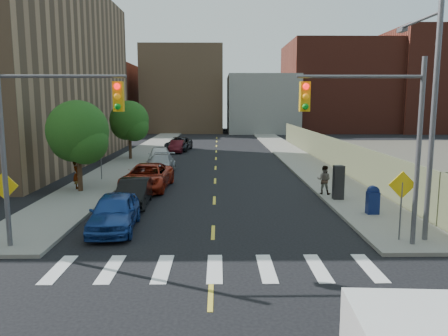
{
  "coord_description": "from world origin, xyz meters",
  "views": [
    {
      "loc": [
        0.22,
        -9.65,
        5.42
      ],
      "look_at": [
        0.52,
        12.81,
        2.0
      ],
      "focal_mm": 35.0,
      "sensor_mm": 36.0,
      "label": 1
    }
  ],
  "objects_px": {
    "parked_car_white": "(160,155)",
    "mailbox": "(373,200)",
    "parked_car_black": "(134,192)",
    "parked_car_red": "(147,177)",
    "pedestrian_west": "(77,175)",
    "parked_car_maroon": "(177,146)",
    "parked_car_silver": "(160,164)",
    "parked_car_blue": "(114,212)",
    "payphone": "(338,182)",
    "pedestrian_east": "(324,180)",
    "parked_car_grey": "(179,144)"
  },
  "relations": [
    {
      "from": "parked_car_white",
      "to": "mailbox",
      "type": "xyz_separation_m",
      "value": [
        12.43,
        -17.68,
        0.01
      ]
    },
    {
      "from": "mailbox",
      "to": "parked_car_black",
      "type": "bearing_deg",
      "value": 167.08
    },
    {
      "from": "parked_car_red",
      "to": "pedestrian_west",
      "type": "height_order",
      "value": "pedestrian_west"
    },
    {
      "from": "parked_car_maroon",
      "to": "mailbox",
      "type": "bearing_deg",
      "value": -63.35
    },
    {
      "from": "parked_car_silver",
      "to": "parked_car_blue",
      "type": "bearing_deg",
      "value": -88.68
    },
    {
      "from": "payphone",
      "to": "pedestrian_east",
      "type": "xyz_separation_m",
      "value": [
        -0.46,
        1.33,
        -0.1
      ]
    },
    {
      "from": "parked_car_blue",
      "to": "pedestrian_west",
      "type": "distance_m",
      "value": 9.32
    },
    {
      "from": "parked_car_black",
      "to": "parked_car_maroon",
      "type": "bearing_deg",
      "value": 88.75
    },
    {
      "from": "parked_car_white",
      "to": "mailbox",
      "type": "height_order",
      "value": "parked_car_white"
    },
    {
      "from": "parked_car_blue",
      "to": "payphone",
      "type": "height_order",
      "value": "payphone"
    },
    {
      "from": "parked_car_black",
      "to": "parked_car_silver",
      "type": "relative_size",
      "value": 0.89
    },
    {
      "from": "parked_car_white",
      "to": "pedestrian_east",
      "type": "distance_m",
      "value": 17.29
    },
    {
      "from": "pedestrian_west",
      "to": "payphone",
      "type": "bearing_deg",
      "value": -121.51
    },
    {
      "from": "parked_car_white",
      "to": "pedestrian_east",
      "type": "xyz_separation_m",
      "value": [
        11.19,
        -13.18,
        0.19
      ]
    },
    {
      "from": "parked_car_silver",
      "to": "mailbox",
      "type": "xyz_separation_m",
      "value": [
        11.74,
        -13.01,
        0.1
      ]
    },
    {
      "from": "parked_car_silver",
      "to": "pedestrian_east",
      "type": "height_order",
      "value": "pedestrian_east"
    },
    {
      "from": "parked_car_blue",
      "to": "parked_car_grey",
      "type": "xyz_separation_m",
      "value": [
        0.0,
        30.58,
        -0.03
      ]
    },
    {
      "from": "pedestrian_west",
      "to": "pedestrian_east",
      "type": "height_order",
      "value": "pedestrian_west"
    },
    {
      "from": "parked_car_white",
      "to": "parked_car_maroon",
      "type": "distance_m",
      "value": 9.13
    },
    {
      "from": "payphone",
      "to": "pedestrian_west",
      "type": "relative_size",
      "value": 1.07
    },
    {
      "from": "payphone",
      "to": "parked_car_blue",
      "type": "bearing_deg",
      "value": -156.77
    },
    {
      "from": "mailbox",
      "to": "payphone",
      "type": "relative_size",
      "value": 0.73
    },
    {
      "from": "parked_car_red",
      "to": "parked_car_silver",
      "type": "distance_m",
      "value": 6.33
    },
    {
      "from": "parked_car_grey",
      "to": "pedestrian_east",
      "type": "distance_m",
      "value": 26.3
    },
    {
      "from": "parked_car_maroon",
      "to": "parked_car_blue",
      "type": "bearing_deg",
      "value": -87.02
    },
    {
      "from": "parked_car_red",
      "to": "mailbox",
      "type": "xyz_separation_m",
      "value": [
        11.74,
        -6.68,
        0.01
      ]
    },
    {
      "from": "mailbox",
      "to": "payphone",
      "type": "xyz_separation_m",
      "value": [
        -0.78,
        3.17,
        0.27
      ]
    },
    {
      "from": "parked_car_black",
      "to": "parked_car_white",
      "type": "distance_m",
      "value": 15.3
    },
    {
      "from": "parked_car_silver",
      "to": "mailbox",
      "type": "relative_size",
      "value": 3.58
    },
    {
      "from": "parked_car_red",
      "to": "parked_car_grey",
      "type": "relative_size",
      "value": 1.06
    },
    {
      "from": "parked_car_black",
      "to": "parked_car_red",
      "type": "distance_m",
      "value": 4.28
    },
    {
      "from": "parked_car_silver",
      "to": "pedestrian_west",
      "type": "distance_m",
      "value": 7.93
    },
    {
      "from": "parked_car_red",
      "to": "pedestrian_east",
      "type": "height_order",
      "value": "pedestrian_east"
    },
    {
      "from": "parked_car_white",
      "to": "pedestrian_west",
      "type": "xyz_separation_m",
      "value": [
        -3.55,
        -11.36,
        0.22
      ]
    },
    {
      "from": "parked_car_red",
      "to": "pedestrian_east",
      "type": "xyz_separation_m",
      "value": [
        10.5,
        -2.19,
        0.19
      ]
    },
    {
      "from": "mailbox",
      "to": "parked_car_silver",
      "type": "bearing_deg",
      "value": 130.69
    },
    {
      "from": "parked_car_grey",
      "to": "parked_car_black",
      "type": "bearing_deg",
      "value": -84.69
    },
    {
      "from": "parked_car_white",
      "to": "parked_car_maroon",
      "type": "height_order",
      "value": "parked_car_white"
    },
    {
      "from": "mailbox",
      "to": "parked_car_white",
      "type": "bearing_deg",
      "value": 123.73
    },
    {
      "from": "payphone",
      "to": "pedestrian_east",
      "type": "bearing_deg",
      "value": 107.24
    },
    {
      "from": "parked_car_red",
      "to": "parked_car_silver",
      "type": "bearing_deg",
      "value": 92.95
    },
    {
      "from": "parked_car_red",
      "to": "pedestrian_west",
      "type": "relative_size",
      "value": 3.29
    },
    {
      "from": "parked_car_blue",
      "to": "parked_car_red",
      "type": "relative_size",
      "value": 0.8
    },
    {
      "from": "parked_car_white",
      "to": "parked_car_maroon",
      "type": "bearing_deg",
      "value": 80.29
    },
    {
      "from": "parked_car_silver",
      "to": "parked_car_white",
      "type": "bearing_deg",
      "value": 99.75
    },
    {
      "from": "parked_car_black",
      "to": "mailbox",
      "type": "xyz_separation_m",
      "value": [
        11.74,
        -2.4,
        0.09
      ]
    },
    {
      "from": "parked_car_silver",
      "to": "parked_car_white",
      "type": "distance_m",
      "value": 4.72
    },
    {
      "from": "parked_car_blue",
      "to": "parked_car_black",
      "type": "height_order",
      "value": "parked_car_blue"
    },
    {
      "from": "pedestrian_east",
      "to": "parked_car_blue",
      "type": "bearing_deg",
      "value": 56.11
    },
    {
      "from": "payphone",
      "to": "pedestrian_east",
      "type": "relative_size",
      "value": 1.12
    }
  ]
}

